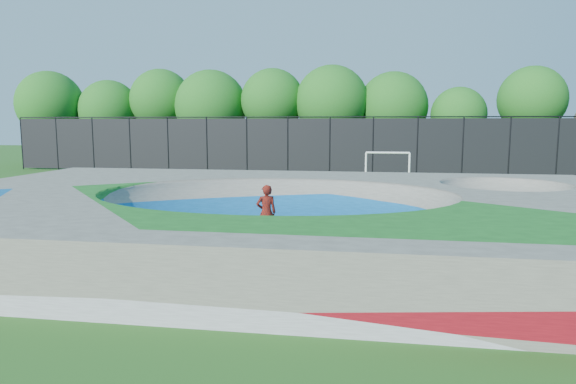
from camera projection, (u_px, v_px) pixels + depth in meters
name	position (u px, v px, depth m)	size (l,w,h in m)	color
ground	(275.00, 240.00, 15.83)	(120.00, 120.00, 0.00)	#1F5116
skate_deck	(275.00, 216.00, 15.73)	(22.00, 14.00, 1.50)	gray
skater	(266.00, 213.00, 15.74)	(0.63, 0.41, 1.72)	#AA1D0D
skateboard	(266.00, 239.00, 15.86)	(0.78, 0.22, 0.05)	black
soccer_goal	(388.00, 161.00, 31.71)	(2.77, 0.12, 1.82)	white
fence	(330.00, 144.00, 36.09)	(48.09, 0.09, 4.04)	black
treeline	(295.00, 105.00, 40.96)	(53.12, 6.81, 8.11)	#4F3E27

